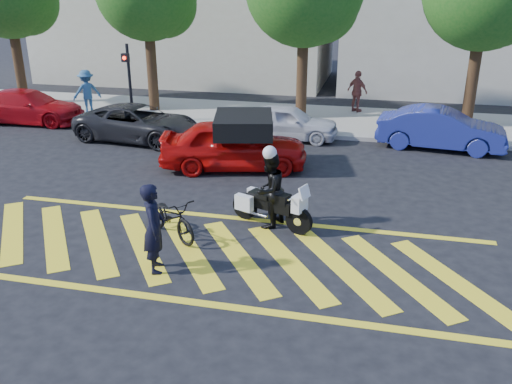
% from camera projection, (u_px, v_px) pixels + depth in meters
% --- Properties ---
extents(ground, '(90.00, 90.00, 0.00)m').
position_uv_depth(ground, '(216.00, 254.00, 11.69)').
color(ground, black).
rests_on(ground, ground).
extents(sidewalk, '(60.00, 5.00, 0.15)m').
position_uv_depth(sidewalk, '(301.00, 119.00, 22.53)').
color(sidewalk, '#9E998E').
rests_on(sidewalk, ground).
extents(crosswalk, '(12.33, 4.00, 0.01)m').
position_uv_depth(crosswalk, '(214.00, 253.00, 11.70)').
color(crosswalk, yellow).
rests_on(crosswalk, ground).
extents(signal_pole, '(0.28, 0.43, 3.20)m').
position_uv_depth(signal_pole, '(129.00, 78.00, 21.18)').
color(signal_pole, black).
rests_on(signal_pole, ground).
extents(officer_bike, '(0.65, 0.79, 1.87)m').
position_uv_depth(officer_bike, '(154.00, 228.00, 10.71)').
color(officer_bike, black).
rests_on(officer_bike, ground).
extents(bicycle, '(1.87, 1.61, 0.97)m').
position_uv_depth(bicycle, '(171.00, 217.00, 12.32)').
color(bicycle, black).
rests_on(bicycle, ground).
extents(police_motorcycle, '(2.08, 1.14, 0.96)m').
position_uv_depth(police_motorcycle, '(270.00, 205.00, 12.84)').
color(police_motorcycle, black).
rests_on(police_motorcycle, ground).
extents(officer_moto, '(0.98, 1.09, 1.84)m').
position_uv_depth(officer_moto, '(269.00, 190.00, 12.69)').
color(officer_moto, black).
rests_on(officer_moto, ground).
extents(red_convertible, '(4.79, 2.78, 1.53)m').
position_uv_depth(red_convertible, '(234.00, 145.00, 16.66)').
color(red_convertible, '#B40A08').
rests_on(red_convertible, ground).
extents(parked_left, '(4.67, 2.11, 1.33)m').
position_uv_depth(parked_left, '(28.00, 107.00, 22.06)').
color(parked_left, '#AF0A12').
rests_on(parked_left, ground).
extents(parked_mid_left, '(4.83, 2.63, 1.29)m').
position_uv_depth(parked_mid_left, '(138.00, 123.00, 19.64)').
color(parked_mid_left, black).
rests_on(parked_mid_left, ground).
extents(parked_mid_right, '(3.74, 1.51, 1.27)m').
position_uv_depth(parked_mid_right, '(287.00, 122.00, 19.81)').
color(parked_mid_right, silver).
rests_on(parked_mid_right, ground).
extents(parked_right, '(4.44, 2.01, 1.41)m').
position_uv_depth(parked_right, '(441.00, 129.00, 18.64)').
color(parked_right, navy).
rests_on(parked_right, ground).
extents(pedestrian_left, '(1.33, 1.29, 1.82)m').
position_uv_depth(pedestrian_left, '(87.00, 92.00, 22.93)').
color(pedestrian_left, '#2F5B83').
rests_on(pedestrian_left, sidewalk).
extents(pedestrian_right, '(1.09, 0.95, 1.76)m').
position_uv_depth(pedestrian_right, '(357.00, 91.00, 23.14)').
color(pedestrian_right, brown).
rests_on(pedestrian_right, sidewalk).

